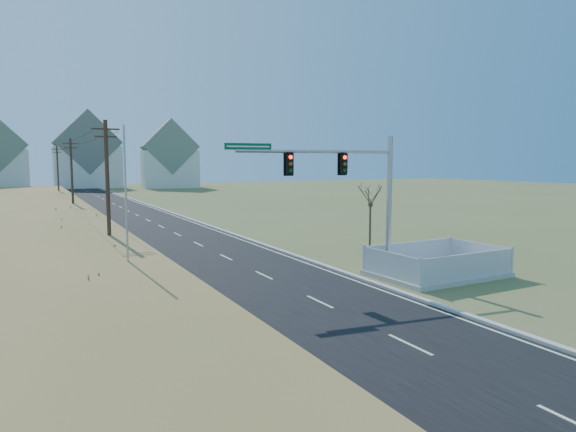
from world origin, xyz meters
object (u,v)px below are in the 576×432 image
object	(u,v)px
traffic_signal_mast	(359,191)
bare_tree	(371,194)
open_sign	(429,271)
flagpole	(127,223)
fence_enclosure	(437,270)

from	to	relation	value
traffic_signal_mast	bare_tree	distance (m)	8.39
open_sign	flagpole	world-z (taller)	flagpole
flagpole	fence_enclosure	bearing A→B (deg)	-18.22
open_sign	flagpole	distance (m)	16.10
fence_enclosure	open_sign	distance (m)	0.54
fence_enclosure	open_sign	size ratio (longest dim) A/B	12.42
flagpole	bare_tree	world-z (taller)	flagpole
traffic_signal_mast	fence_enclosure	distance (m)	6.15
traffic_signal_mast	flagpole	size ratio (longest dim) A/B	1.19
bare_tree	open_sign	bearing A→B (deg)	-103.96
traffic_signal_mast	bare_tree	size ratio (longest dim) A/B	1.92
open_sign	fence_enclosure	bearing A→B (deg)	20.23
fence_enclosure	bare_tree	bearing A→B (deg)	77.63
fence_enclosure	open_sign	world-z (taller)	fence_enclosure
fence_enclosure	bare_tree	distance (m)	9.19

